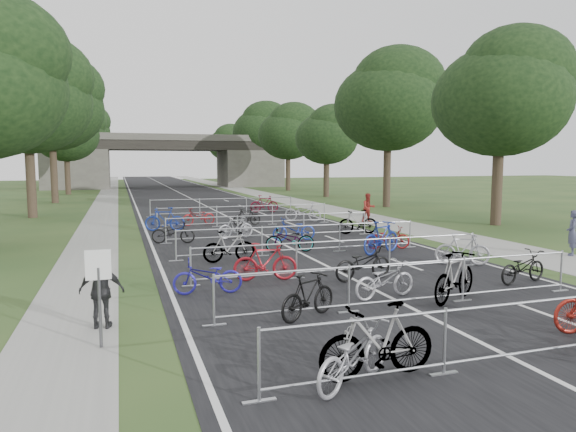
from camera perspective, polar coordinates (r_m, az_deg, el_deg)
name	(u,v)px	position (r m, az deg, el deg)	size (l,w,h in m)	color
ground	(521,363)	(9.90, 24.43, -14.64)	(200.00, 200.00, 0.00)	#27451D
road	(181,193)	(57.20, -11.82, 2.47)	(11.00, 140.00, 0.01)	black
sidewalk_right	(252,192)	(58.64, -4.03, 2.67)	(3.00, 140.00, 0.01)	gray
sidewalk_left	(108,195)	(56.86, -19.36, 2.24)	(2.00, 140.00, 0.01)	gray
lane_markings	(181,193)	(57.20, -11.82, 2.47)	(0.12, 140.00, 0.00)	silver
overpass_bridge	(168,161)	(72.03, -13.24, 5.95)	(31.00, 8.00, 7.05)	#4B4843
park_sign	(99,280)	(9.98, -20.29, -6.70)	(0.45, 0.06, 1.83)	#4C4C51
tree_right_0	(503,95)	(30.11, 22.82, 12.26)	(7.17, 7.17, 10.93)	#33261C
tree_left_1	(28,97)	(35.25, -26.90, 11.72)	(7.56, 7.56, 11.53)	#33261C
tree_right_1	(390,102)	(40.03, 11.28, 12.34)	(8.18, 8.18, 12.47)	#33261C
tree_left_2	(52,104)	(47.17, -24.75, 11.20)	(8.40, 8.40, 12.81)	#33261C
tree_right_2	(328,136)	(50.65, 4.46, 8.87)	(6.16, 6.16, 9.39)	#33261C
tree_left_3	(67,132)	(58.96, -23.37, 8.52)	(6.72, 6.72, 10.25)	#33261C
tree_right_3	(289,132)	(61.93, 0.12, 9.26)	(7.17, 7.17, 10.93)	#33261C
tree_left_4	(75,131)	(70.95, -22.55, 8.70)	(7.56, 7.56, 11.53)	#33261C
tree_right_4	(262,130)	(73.45, -2.87, 9.51)	(8.18, 8.18, 12.47)	#33261C
tree_left_5	(82,130)	(82.96, -21.96, 8.83)	(8.40, 8.40, 12.81)	#33261C
tree_right_5	(243,147)	(84.98, -5.04, 7.70)	(6.16, 6.16, 9.39)	#33261C
tree_left_6	(87,144)	(94.85, -21.47, 7.46)	(6.72, 6.72, 10.25)	#33261C
tree_right_6	(228,143)	(96.72, -6.69, 8.05)	(7.17, 7.17, 10.93)	#33261C
barrier_row_0	(522,332)	(9.72, 24.57, -11.62)	(9.70, 0.08, 1.10)	#A6A8AE
barrier_row_1	(408,284)	(12.49, 13.21, -7.36)	(9.70, 0.08, 1.10)	#A6A8AE
barrier_row_2	(344,257)	(15.60, 6.29, -4.57)	(9.70, 0.08, 1.10)	#A6A8AE
barrier_row_3	(302,239)	(19.08, 1.54, -2.60)	(9.70, 0.08, 1.10)	#A6A8AE
barrier_row_4	(271,227)	(22.84, -1.86, -1.18)	(9.70, 0.08, 1.10)	#A6A8AE
barrier_row_5	(245,216)	(27.65, -4.79, 0.06)	(9.70, 0.08, 1.10)	#A6A8AE
barrier_row_6	(223,206)	(33.48, -7.19, 1.06)	(9.70, 0.08, 1.10)	#A6A8AE
bike_0	(353,355)	(8.12, 7.27, -15.08)	(0.64, 1.84, 0.97)	#A5A5AD
bike_1	(378,341)	(8.39, 9.93, -13.56)	(0.57, 2.00, 1.20)	#A6A8AE
bike_4	(308,296)	(11.26, 2.27, -8.91)	(0.47, 1.67, 1.00)	black
bike_5	(385,280)	(13.12, 10.68, -7.01)	(0.62, 1.78, 0.94)	#ABABB3
bike_6	(455,277)	(13.20, 18.04, -6.48)	(0.58, 2.04, 1.22)	#A6A8AE
bike_7	(523,267)	(15.89, 24.62, -5.21)	(0.61, 1.75, 0.92)	black
bike_8	(208,277)	(13.43, -8.91, -6.68)	(0.62, 1.77, 0.93)	#201A92
bike_9	(265,262)	(14.74, -2.54, -5.14)	(0.52, 1.83, 1.10)	maroon
bike_10	(363,263)	(14.97, 8.34, -5.24)	(0.66, 1.90, 1.00)	black
bike_11	(462,249)	(17.88, 18.81, -3.54)	(0.50, 1.78, 1.07)	#97989E
bike_12	(229,247)	(17.53, -6.55, -3.43)	(0.51, 1.79, 1.08)	#A6A8AE
bike_13	(290,240)	(19.38, 0.22, -2.64)	(0.65, 1.86, 0.98)	#A6A8AE
bike_14	(381,238)	(19.34, 10.34, -2.37)	(0.58, 2.05, 1.23)	navy
bike_15	(388,238)	(20.46, 11.09, -2.40)	(0.59, 1.70, 0.90)	maroon
bike_16	(173,232)	(22.00, -12.64, -1.79)	(0.63, 1.80, 0.94)	black
bike_17	(236,227)	(22.99, -5.83, -1.27)	(0.47, 1.68, 1.01)	#B6B6BE
bike_18	(294,229)	(22.20, 0.68, -1.50)	(0.66, 1.91, 1.00)	navy
bike_19	(358,222)	(24.48, 7.78, -0.67)	(0.54, 1.93, 1.16)	#A6A8AE
bike_20	(165,219)	(25.95, -13.52, -0.38)	(0.56, 1.97, 1.18)	navy
bike_21	(199,216)	(28.07, -9.88, -0.05)	(0.64, 1.84, 0.97)	maroon
bike_22	(247,217)	(27.52, -4.59, -0.10)	(0.46, 1.62, 0.97)	black
bike_23	(303,212)	(29.51, 1.66, 0.47)	(0.74, 2.12, 1.11)	#A1A1A9
bike_27	(264,204)	(34.78, -2.65, 1.35)	(0.55, 1.94, 1.17)	maroon
pedestrian_a	(572,233)	(21.30, 29.05, -1.68)	(0.61, 0.40, 1.66)	#383A54
pedestrian_b	(368,208)	(29.45, 8.93, 0.90)	(0.79, 0.62, 1.63)	maroon
pedestrian_c	(102,291)	(11.22, -20.00, -7.88)	(0.91, 0.38, 1.55)	black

